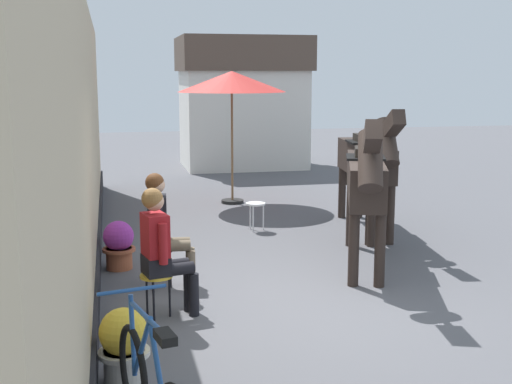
{
  "coord_description": "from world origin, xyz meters",
  "views": [
    {
      "loc": [
        -2.2,
        -6.99,
        2.53
      ],
      "look_at": [
        -0.4,
        1.2,
        1.05
      ],
      "focal_mm": 47.25,
      "sensor_mm": 36.0,
      "label": 1
    }
  ],
  "objects_px": {
    "flower_planter_near": "(124,344)",
    "flower_planter_far": "(119,244)",
    "cafe_parasol": "(232,82)",
    "saddled_horse_near": "(366,181)",
    "seated_visitor_near": "(161,246)",
    "spare_stool_white": "(256,206)",
    "saddled_horse_far": "(367,161)",
    "seated_visitor_far": "(163,224)"
  },
  "relations": [
    {
      "from": "flower_planter_near",
      "to": "flower_planter_far",
      "type": "height_order",
      "value": "same"
    },
    {
      "from": "flower_planter_near",
      "to": "cafe_parasol",
      "type": "height_order",
      "value": "cafe_parasol"
    },
    {
      "from": "saddled_horse_near",
      "to": "seated_visitor_near",
      "type": "bearing_deg",
      "value": -154.0
    },
    {
      "from": "saddled_horse_near",
      "to": "cafe_parasol",
      "type": "distance_m",
      "value": 5.01
    },
    {
      "from": "spare_stool_white",
      "to": "saddled_horse_far",
      "type": "bearing_deg",
      "value": -14.5
    },
    {
      "from": "seated_visitor_near",
      "to": "flower_planter_far",
      "type": "xyz_separation_m",
      "value": [
        -0.41,
        1.94,
        -0.44
      ]
    },
    {
      "from": "saddled_horse_far",
      "to": "spare_stool_white",
      "type": "distance_m",
      "value": 1.94
    },
    {
      "from": "seated_visitor_near",
      "to": "saddled_horse_near",
      "type": "bearing_deg",
      "value": 26.0
    },
    {
      "from": "seated_visitor_far",
      "to": "saddled_horse_far",
      "type": "bearing_deg",
      "value": 33.07
    },
    {
      "from": "seated_visitor_far",
      "to": "flower_planter_far",
      "type": "height_order",
      "value": "seated_visitor_far"
    },
    {
      "from": "flower_planter_far",
      "to": "saddled_horse_near",
      "type": "bearing_deg",
      "value": -10.61
    },
    {
      "from": "seated_visitor_near",
      "to": "saddled_horse_far",
      "type": "relative_size",
      "value": 0.47
    },
    {
      "from": "flower_planter_near",
      "to": "cafe_parasol",
      "type": "distance_m",
      "value": 8.17
    },
    {
      "from": "saddled_horse_far",
      "to": "cafe_parasol",
      "type": "distance_m",
      "value": 3.54
    },
    {
      "from": "seated_visitor_far",
      "to": "saddled_horse_near",
      "type": "height_order",
      "value": "saddled_horse_near"
    },
    {
      "from": "flower_planter_far",
      "to": "spare_stool_white",
      "type": "distance_m",
      "value": 2.83
    },
    {
      "from": "flower_planter_near",
      "to": "spare_stool_white",
      "type": "distance_m",
      "value": 5.6
    },
    {
      "from": "flower_planter_near",
      "to": "saddled_horse_near",
      "type": "bearing_deg",
      "value": 41.18
    },
    {
      "from": "saddled_horse_far",
      "to": "flower_planter_far",
      "type": "distance_m",
      "value": 4.24
    },
    {
      "from": "seated_visitor_near",
      "to": "flower_planter_near",
      "type": "height_order",
      "value": "seated_visitor_near"
    },
    {
      "from": "flower_planter_near",
      "to": "cafe_parasol",
      "type": "relative_size",
      "value": 0.25
    },
    {
      "from": "flower_planter_far",
      "to": "cafe_parasol",
      "type": "bearing_deg",
      "value": 61.45
    },
    {
      "from": "saddled_horse_far",
      "to": "spare_stool_white",
      "type": "relative_size",
      "value": 6.5
    },
    {
      "from": "seated_visitor_near",
      "to": "flower_planter_far",
      "type": "distance_m",
      "value": 2.03
    },
    {
      "from": "saddled_horse_far",
      "to": "spare_stool_white",
      "type": "height_order",
      "value": "saddled_horse_far"
    },
    {
      "from": "seated_visitor_near",
      "to": "seated_visitor_far",
      "type": "relative_size",
      "value": 1.0
    },
    {
      "from": "flower_planter_far",
      "to": "seated_visitor_near",
      "type": "bearing_deg",
      "value": -77.93
    },
    {
      "from": "seated_visitor_near",
      "to": "cafe_parasol",
      "type": "bearing_deg",
      "value": 73.06
    },
    {
      "from": "seated_visitor_near",
      "to": "flower_planter_near",
      "type": "bearing_deg",
      "value": -106.69
    },
    {
      "from": "seated_visitor_near",
      "to": "spare_stool_white",
      "type": "distance_m",
      "value": 4.12
    },
    {
      "from": "saddled_horse_near",
      "to": "flower_planter_far",
      "type": "xyz_separation_m",
      "value": [
        -3.17,
        0.59,
        -0.82
      ]
    },
    {
      "from": "seated_visitor_near",
      "to": "seated_visitor_far",
      "type": "xyz_separation_m",
      "value": [
        0.1,
        1.01,
        0.0
      ]
    },
    {
      "from": "seated_visitor_near",
      "to": "seated_visitor_far",
      "type": "height_order",
      "value": "same"
    },
    {
      "from": "seated_visitor_far",
      "to": "saddled_horse_near",
      "type": "xyz_separation_m",
      "value": [
        2.66,
        0.34,
        0.38
      ]
    },
    {
      "from": "seated_visitor_far",
      "to": "cafe_parasol",
      "type": "distance_m",
      "value": 5.65
    },
    {
      "from": "flower_planter_near",
      "to": "cafe_parasol",
      "type": "bearing_deg",
      "value": 73.11
    },
    {
      "from": "cafe_parasol",
      "to": "flower_planter_far",
      "type": "bearing_deg",
      "value": -118.55
    },
    {
      "from": "flower_planter_far",
      "to": "cafe_parasol",
      "type": "xyz_separation_m",
      "value": [
        2.28,
        4.19,
        2.03
      ]
    },
    {
      "from": "cafe_parasol",
      "to": "spare_stool_white",
      "type": "height_order",
      "value": "cafe_parasol"
    },
    {
      "from": "flower_planter_near",
      "to": "cafe_parasol",
      "type": "xyz_separation_m",
      "value": [
        2.3,
        7.57,
        2.03
      ]
    },
    {
      "from": "seated_visitor_far",
      "to": "saddled_horse_far",
      "type": "xyz_separation_m",
      "value": [
        3.43,
        2.23,
        0.38
      ]
    },
    {
      "from": "saddled_horse_far",
      "to": "flower_planter_near",
      "type": "bearing_deg",
      "value": -130.22
    }
  ]
}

